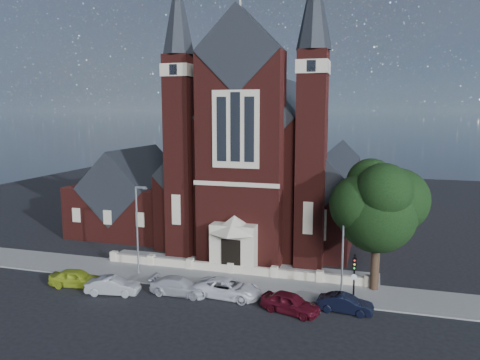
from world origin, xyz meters
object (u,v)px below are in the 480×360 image
(traffic_signal, at_px, (354,273))
(car_navy, at_px, (345,304))
(church, at_px, (271,164))
(car_silver_a, at_px, (113,286))
(street_lamp_left, at_px, (138,225))
(car_dark_red, at_px, (290,303))
(car_silver_b, at_px, (179,286))
(street_tree, at_px, (379,208))
(parish_hall, at_px, (135,198))
(car_lime_van, at_px, (76,278))
(car_white_suv, at_px, (228,288))
(street_lamp_right, at_px, (344,240))

(traffic_signal, relative_size, car_navy, 1.00)
(church, height_order, car_silver_a, church)
(street_lamp_left, bearing_deg, car_dark_red, -16.14)
(street_lamp_left, relative_size, car_silver_b, 1.67)
(street_tree, distance_m, car_silver_b, 17.13)
(traffic_signal, height_order, car_silver_b, traffic_signal)
(parish_hall, distance_m, car_lime_van, 18.97)
(church, xyz_separation_m, car_silver_a, (-7.70, -23.70, -7.48))
(street_lamp_left, relative_size, car_white_suv, 1.51)
(parish_hall, height_order, car_white_suv, parish_hall)
(parish_hall, height_order, car_navy, parish_hall)
(parish_hall, relative_size, car_silver_b, 2.52)
(traffic_signal, bearing_deg, street_lamp_right, 120.01)
(parish_hall, relative_size, car_silver_a, 2.85)
(street_lamp_left, distance_m, car_dark_red, 15.62)
(car_lime_van, distance_m, car_dark_red, 18.21)
(street_lamp_right, bearing_deg, car_lime_van, -169.15)
(car_silver_b, relative_size, car_navy, 1.21)
(car_silver_b, bearing_deg, car_lime_van, 95.28)
(car_navy, bearing_deg, car_dark_red, 111.92)
(traffic_signal, bearing_deg, car_silver_b, -172.64)
(car_lime_van, height_order, car_white_suv, car_lime_van)
(street_tree, relative_size, traffic_signal, 2.67)
(parish_hall, distance_m, traffic_signal, 31.20)
(car_lime_van, relative_size, car_white_suv, 0.82)
(car_silver_b, xyz_separation_m, car_white_suv, (3.92, 0.59, 0.04))
(car_dark_red, xyz_separation_m, car_navy, (3.86, 1.20, -0.09))
(traffic_signal, bearing_deg, car_lime_van, -173.48)
(street_lamp_left, xyz_separation_m, car_silver_a, (0.21, -4.75, -3.89))
(street_lamp_right, bearing_deg, car_white_suv, -162.56)
(car_silver_a, bearing_deg, car_white_suv, -88.50)
(car_white_suv, bearing_deg, car_navy, -87.60)
(parish_hall, relative_size, car_white_suv, 2.28)
(car_navy, bearing_deg, church, 30.21)
(street_tree, xyz_separation_m, car_white_suv, (-11.21, -4.44, -6.22))
(street_tree, bearing_deg, car_silver_b, -161.61)
(street_lamp_right, bearing_deg, traffic_signal, -59.99)
(car_white_suv, height_order, car_navy, car_white_suv)
(car_lime_van, xyz_separation_m, car_silver_a, (3.87, -0.60, -0.04))
(street_lamp_left, height_order, traffic_signal, street_lamp_left)
(car_silver_b, height_order, car_white_suv, car_white_suv)
(car_lime_van, distance_m, car_silver_a, 3.92)
(car_lime_van, bearing_deg, church, -35.35)
(street_lamp_right, height_order, car_silver_a, street_lamp_right)
(church, height_order, car_white_suv, church)
(street_lamp_left, relative_size, car_silver_a, 1.89)
(street_tree, bearing_deg, car_dark_red, -135.20)
(car_white_suv, bearing_deg, car_silver_b, 102.64)
(parish_hall, bearing_deg, car_lime_van, -76.29)
(street_lamp_right, relative_size, car_silver_a, 1.89)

